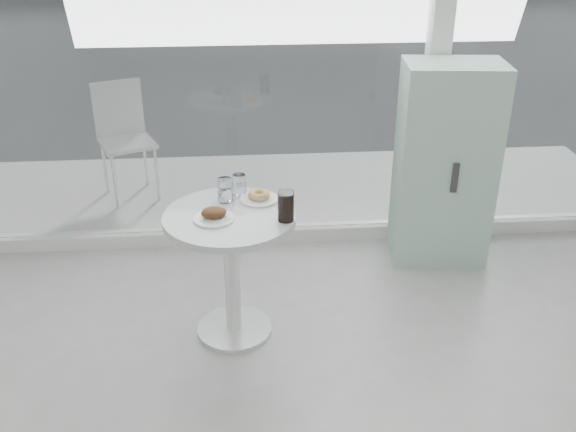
{
  "coord_description": "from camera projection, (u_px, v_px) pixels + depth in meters",
  "views": [
    {
      "loc": [
        -0.43,
        -1.19,
        2.32
      ],
      "look_at": [
        -0.2,
        1.7,
        0.85
      ],
      "focal_mm": 40.0,
      "sensor_mm": 36.0,
      "label": 1
    }
  ],
  "objects": [
    {
      "name": "main_table",
      "position": [
        231.0,
        250.0,
        3.54
      ],
      "size": [
        0.72,
        0.72,
        0.77
      ],
      "color": "white",
      "rests_on": "ground"
    },
    {
      "name": "patio_deck",
      "position": [
        292.0,
        191.0,
        5.5
      ],
      "size": [
        5.6,
        1.6,
        0.05
      ],
      "primitive_type": "cube",
      "color": "silver",
      "rests_on": "ground"
    },
    {
      "name": "mint_cabinet",
      "position": [
        445.0,
        165.0,
        4.29
      ],
      "size": [
        0.67,
        0.48,
        1.37
      ],
      "rotation": [
        0.0,
        0.0,
        -0.1
      ],
      "color": "#A2CEBB",
      "rests_on": "ground"
    },
    {
      "name": "patio_chair",
      "position": [
        124.0,
        132.0,
        5.18
      ],
      "size": [
        0.52,
        0.52,
        0.93
      ],
      "rotation": [
        0.0,
        0.0,
        0.39
      ],
      "color": "white",
      "rests_on": "patio_deck"
    },
    {
      "name": "plate_fritter",
      "position": [
        214.0,
        215.0,
        3.38
      ],
      "size": [
        0.22,
        0.22,
        0.07
      ],
      "color": "white",
      "rests_on": "main_table"
    },
    {
      "name": "plate_donut",
      "position": [
        259.0,
        197.0,
        3.59
      ],
      "size": [
        0.21,
        0.21,
        0.05
      ],
      "color": "white",
      "rests_on": "main_table"
    },
    {
      "name": "water_tumbler_a",
      "position": [
        225.0,
        191.0,
        3.56
      ],
      "size": [
        0.08,
        0.08,
        0.13
      ],
      "color": "white",
      "rests_on": "main_table"
    },
    {
      "name": "water_tumbler_b",
      "position": [
        239.0,
        186.0,
        3.65
      ],
      "size": [
        0.07,
        0.07,
        0.12
      ],
      "color": "white",
      "rests_on": "main_table"
    },
    {
      "name": "cola_glass",
      "position": [
        286.0,
        206.0,
        3.35
      ],
      "size": [
        0.09,
        0.09,
        0.17
      ],
      "color": "white",
      "rests_on": "main_table"
    }
  ]
}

